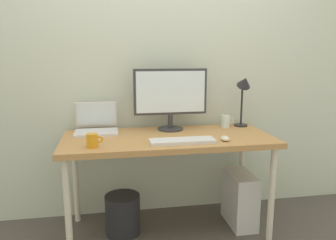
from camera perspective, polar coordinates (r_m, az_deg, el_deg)
The scene contains 12 objects.
ground_plane at distance 2.71m, azimuth 0.00°, elevation -18.20°, with size 6.00×6.00×0.00m, color #4C4742.
back_wall at distance 2.75m, azimuth -1.48°, elevation 10.57°, with size 4.40×0.04×2.60m, color silver.
desk at distance 2.45m, azimuth 0.00°, elevation -4.23°, with size 1.51×0.67×0.74m.
monitor at distance 2.59m, azimuth 0.43°, elevation 4.23°, with size 0.57×0.20×0.48m.
laptop at distance 2.60m, azimuth -12.11°, elevation -0.80°, with size 0.32×0.28×0.22m.
desk_lamp at distance 2.76m, azimuth 12.80°, elevation 5.05°, with size 0.11×0.16×0.43m.
keyboard at distance 2.26m, azimuth 2.46°, elevation -3.59°, with size 0.44×0.14×0.02m, color silver.
mouse at distance 2.34m, azimuth 9.68°, elevation -3.10°, with size 0.06×0.09×0.03m, color silver.
coffee_mug at distance 2.19m, azimuth -12.76°, elevation -3.41°, with size 0.11×0.07×0.09m.
glass_cup at distance 2.76m, azimuth 9.82°, elevation -0.20°, with size 0.11×0.07×0.10m.
computer_tower at distance 2.76m, azimuth 12.13°, elevation -12.98°, with size 0.18×0.36×0.42m, color silver.
wastebasket at distance 2.63m, azimuth -7.72°, elevation -15.63°, with size 0.26×0.26×0.30m, color #232328.
Camera 1 is at (-0.42, -2.32, 1.33)m, focal length 35.78 mm.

